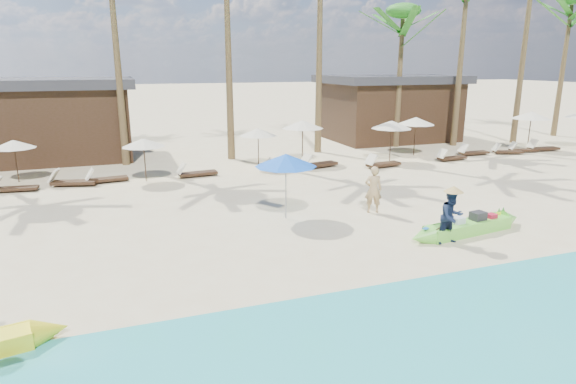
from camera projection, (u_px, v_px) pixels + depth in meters
name	position (u px, v px, depth m)	size (l,w,h in m)	color
ground	(271.00, 257.00, 13.02)	(240.00, 240.00, 0.00)	beige
wet_sand_strip	(357.00, 360.00, 8.46)	(240.00, 4.50, 0.01)	tan
green_canoe	(468.00, 227.00, 14.77)	(4.97, 1.06, 0.63)	#68CF3F
tourist	(373.00, 190.00, 16.69)	(0.60, 0.40, 1.66)	tan
vendor_green	(451.00, 217.00, 13.81)	(0.78, 0.61, 1.60)	#141F39
blue_umbrella	(286.00, 160.00, 15.76)	(2.05, 2.05, 2.21)	#99999E
resort_parasol_4	(13.00, 144.00, 20.79)	(1.82, 1.82, 1.87)	#331F15
lounger_4_left	(13.00, 187.00, 19.57)	(1.71, 0.69, 0.57)	#331F15
lounger_4_right	(71.00, 181.00, 20.48)	(2.02, 1.05, 0.66)	#331F15
resort_parasol_5	(143.00, 143.00, 20.95)	(1.87, 1.87, 1.92)	#331F15
lounger_5_left	(105.00, 178.00, 21.08)	(1.80, 0.74, 0.59)	#331F15
resort_parasol_6	(258.00, 132.00, 23.95)	(1.90, 1.90, 1.95)	#331F15
lounger_6_left	(195.00, 172.00, 22.17)	(1.87, 0.72, 0.62)	#331F15
lounger_6_right	(285.00, 167.00, 23.37)	(1.81, 0.96, 0.59)	#331F15
resort_parasol_7	(303.00, 124.00, 24.93)	(2.17, 2.17, 2.24)	#331F15
lounger_7_left	(279.00, 167.00, 23.47)	(1.73, 0.89, 0.56)	#331F15
lounger_7_right	(317.00, 164.00, 24.04)	(2.09, 1.04, 0.68)	#331F15
resort_parasol_8	(391.00, 125.00, 25.17)	(2.12, 2.12, 2.18)	#331F15
lounger_8_left	(381.00, 163.00, 24.14)	(1.97, 0.85, 0.65)	#331F15
resort_parasol_9	(416.00, 121.00, 26.95)	(2.10, 2.10, 2.17)	#331F15
lounger_9_left	(450.00, 157.00, 25.85)	(1.76, 0.65, 0.59)	#331F15
lounger_9_right	(472.00, 152.00, 27.36)	(1.83, 0.61, 0.62)	#331F15
resort_parasol_10	(532.00, 115.00, 28.73)	(2.24, 2.24, 2.30)	#331F15
lounger_10_left	(506.00, 151.00, 27.73)	(1.76, 1.06, 0.57)	#331F15
lounger_10_right	(521.00, 149.00, 28.29)	(1.72, 0.93, 0.56)	#331F15
lounger_11_left	(542.00, 148.00, 28.67)	(1.99, 0.86, 0.65)	#331F15
palm_6	(402.00, 29.00, 28.56)	(2.08, 2.08, 8.51)	brown
palm_9	(570.00, 18.00, 32.87)	(2.08, 2.08, 9.82)	brown
pavilion_west	(31.00, 119.00, 25.81)	(10.80, 6.60, 4.30)	#331F15
pavilion_east	(389.00, 107.00, 32.90)	(8.80, 6.60, 4.30)	#331F15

